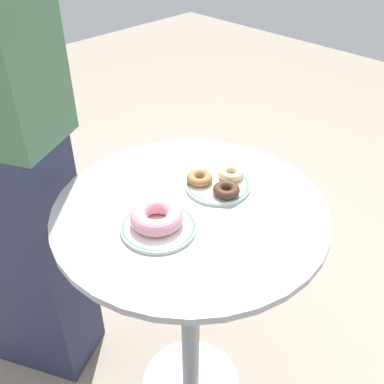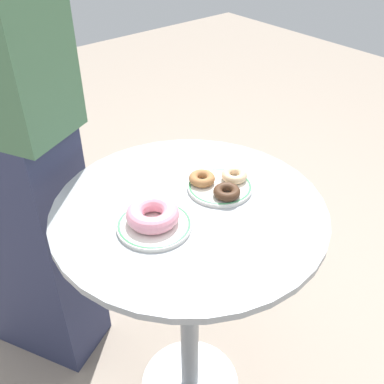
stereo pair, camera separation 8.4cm
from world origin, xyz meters
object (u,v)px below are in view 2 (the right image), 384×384
(donut_cinnamon, at_px, (202,178))
(plate_right, at_px, (220,187))
(cafe_table, at_px, (189,273))
(plate_left, at_px, (154,225))
(donut_chocolate, at_px, (227,192))
(donut_pink_frosted, at_px, (153,215))
(donut_glazed, at_px, (234,175))

(donut_cinnamon, bearing_deg, plate_right, -56.25)
(cafe_table, relative_size, plate_left, 4.49)
(cafe_table, distance_m, plate_left, 0.26)
(plate_left, distance_m, donut_chocolate, 0.20)
(cafe_table, height_order, donut_cinnamon, donut_cinnamon)
(plate_left, relative_size, donut_chocolate, 2.56)
(donut_pink_frosted, bearing_deg, plate_right, 3.04)
(plate_left, bearing_deg, donut_chocolate, -7.87)
(donut_glazed, height_order, donut_chocolate, same)
(plate_right, xyz_separation_m, donut_cinnamon, (-0.03, 0.04, 0.02))
(cafe_table, xyz_separation_m, donut_glazed, (0.16, 0.01, 0.25))
(plate_right, bearing_deg, plate_left, -175.73)
(cafe_table, height_order, plate_right, plate_right)
(plate_left, height_order, donut_chocolate, donut_chocolate)
(donut_cinnamon, bearing_deg, donut_pink_frosted, -164.95)
(donut_glazed, distance_m, donut_cinnamon, 0.09)
(plate_left, xyz_separation_m, donut_glazed, (0.27, 0.01, 0.02))
(plate_left, relative_size, donut_cinnamon, 2.56)
(plate_right, relative_size, donut_chocolate, 2.47)
(plate_left, relative_size, donut_glazed, 2.56)
(donut_cinnamon, bearing_deg, donut_chocolate, -84.19)
(plate_left, distance_m, donut_glazed, 0.27)
(donut_pink_frosted, bearing_deg, plate_left, -116.69)
(donut_pink_frosted, height_order, donut_glazed, donut_pink_frosted)
(donut_glazed, relative_size, donut_chocolate, 1.00)
(cafe_table, relative_size, donut_glazed, 11.52)
(plate_right, distance_m, donut_chocolate, 0.05)
(donut_glazed, bearing_deg, plate_right, 176.31)
(donut_cinnamon, relative_size, donut_chocolate, 1.00)
(donut_glazed, distance_m, donut_chocolate, 0.08)
(plate_left, xyz_separation_m, donut_pink_frosted, (0.00, 0.00, 0.03))
(plate_right, bearing_deg, donut_glazed, -3.69)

